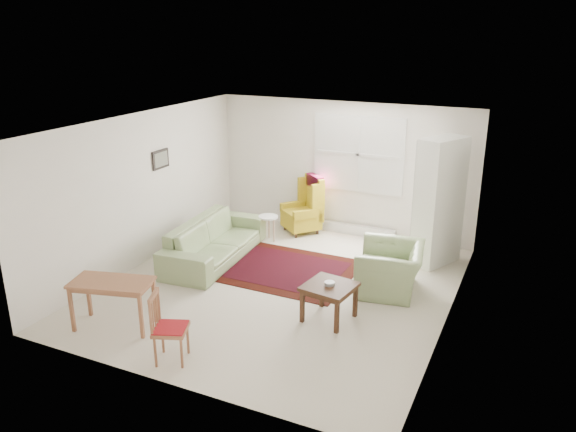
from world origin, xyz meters
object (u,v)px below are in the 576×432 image
at_px(armchair, 390,264).
at_px(sofa, 214,233).
at_px(desk_chair, 171,328).
at_px(coffee_table, 329,302).
at_px(desk, 114,304).
at_px(wingback_chair, 301,205).
at_px(cabinet, 439,202).
at_px(stool, 268,228).

bearing_deg(armchair, sofa, -97.68).
height_order(sofa, desk_chair, sofa).
distance_m(coffee_table, desk_chair, 2.18).
relative_size(armchair, desk_chair, 1.23).
bearing_deg(desk, armchair, 40.82).
xyz_separation_m(wingback_chair, cabinet, (2.64, -0.38, 0.51)).
bearing_deg(armchair, desk, -58.51).
bearing_deg(stool, desk, -96.43).
bearing_deg(cabinet, desk, -105.75).
bearing_deg(cabinet, desk_chair, -92.65).
bearing_deg(sofa, stool, -24.56).
xyz_separation_m(armchair, wingback_chair, (-2.22, 1.76, 0.13)).
distance_m(coffee_table, cabinet, 2.86).
bearing_deg(desk, cabinet, 49.29).
height_order(stool, cabinet, cabinet).
bearing_deg(sofa, coffee_table, -118.67).
bearing_deg(desk, wingback_chair, 79.83).
height_order(sofa, stool, sofa).
bearing_deg(cabinet, stool, -149.42).
xyz_separation_m(stool, desk, (-0.41, -3.67, 0.09)).
bearing_deg(desk_chair, sofa, 1.16).
bearing_deg(stool, armchair, -22.60).
xyz_separation_m(sofa, wingback_chair, (0.79, 1.84, 0.08)).
relative_size(wingback_chair, desk, 1.06).
relative_size(sofa, stool, 4.83).
xyz_separation_m(armchair, coffee_table, (-0.50, -1.22, -0.16)).
relative_size(cabinet, desk_chair, 2.43).
height_order(sofa, cabinet, cabinet).
xyz_separation_m(coffee_table, cabinet, (0.92, 2.59, 0.80)).
distance_m(desk, desk_chair, 1.22).
distance_m(sofa, cabinet, 3.77).
relative_size(armchair, stool, 2.23).
xyz_separation_m(wingback_chair, stool, (-0.37, -0.68, -0.31)).
height_order(armchair, desk_chair, desk_chair).
height_order(cabinet, desk, cabinet).
distance_m(cabinet, desk, 5.29).
bearing_deg(desk, stool, 83.57).
xyz_separation_m(sofa, cabinet, (3.43, 1.46, 0.59)).
xyz_separation_m(sofa, coffee_table, (2.51, -1.13, -0.21)).
xyz_separation_m(armchair, desk, (-3.01, -2.60, -0.09)).
bearing_deg(sofa, desk, 175.86).
height_order(wingback_chair, desk_chair, wingback_chair).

